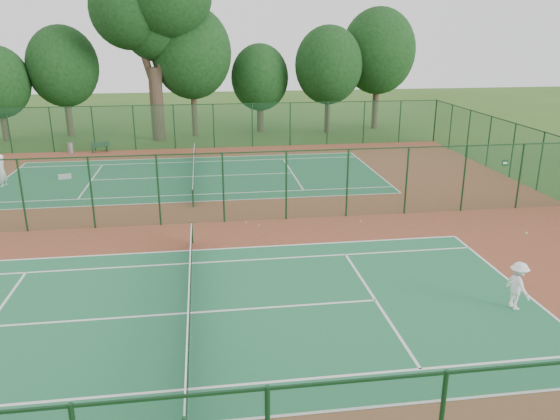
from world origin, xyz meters
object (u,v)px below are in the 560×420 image
object	(u,v)px
trash_bin	(70,148)
bench	(100,147)
player_near	(518,286)
big_tree	(152,8)
kit_bag	(65,177)
player_far	(1,171)

from	to	relation	value
trash_bin	bench	size ratio (longest dim) A/B	0.58
player_near	bench	bearing A→B (deg)	23.96
big_tree	kit_bag	bearing A→B (deg)	-112.32
player_near	kit_bag	distance (m)	27.46
bench	big_tree	size ratio (longest dim) A/B	0.09
bench	big_tree	distance (m)	12.03
player_far	bench	size ratio (longest dim) A/B	1.40
bench	big_tree	world-z (taller)	big_tree
player_far	trash_bin	distance (m)	9.43
bench	kit_bag	size ratio (longest dim) A/B	1.76
trash_bin	big_tree	size ratio (longest dim) A/B	0.05
kit_bag	big_tree	bearing A→B (deg)	54.45
trash_bin	bench	distance (m)	2.18
bench	trash_bin	bearing A→B (deg)	157.04
player_near	big_tree	bearing A→B (deg)	13.90
trash_bin	bench	xyz separation A→B (m)	(2.18, -0.01, 0.03)
trash_bin	kit_bag	world-z (taller)	trash_bin
trash_bin	big_tree	distance (m)	12.98
kit_bag	bench	bearing A→B (deg)	70.46
trash_bin	bench	bearing A→B (deg)	-0.20
player_near	trash_bin	distance (m)	34.37
player_near	trash_bin	xyz separation A→B (m)	(-20.34, 27.70, -0.45)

